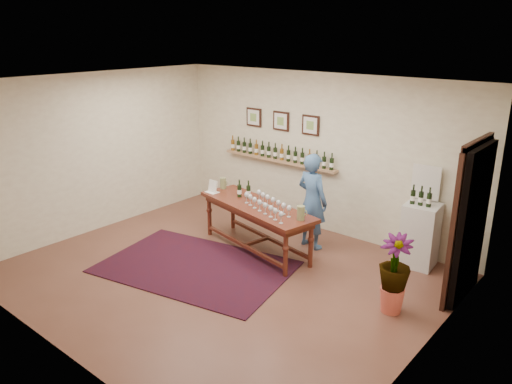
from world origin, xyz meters
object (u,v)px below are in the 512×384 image
Objects in this scene: potted_plant at (394,274)px; person at (312,201)px; display_pedestal at (420,235)px; tasting_table at (256,211)px.

person is at bearing 151.96° from potted_plant.
display_pedestal is 1.75m from person.
tasting_table is 1.45× the size of person.
tasting_table is 2.55× the size of potted_plant.
tasting_table is 2.36× the size of display_pedestal.
potted_plant is (0.28, -1.52, 0.04)m from display_pedestal.
tasting_table is 2.58m from potted_plant.
person is (-1.66, -0.48, 0.31)m from display_pedestal.
potted_plant is at bearing 159.61° from person.
tasting_table is at bearing 172.37° from potted_plant.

